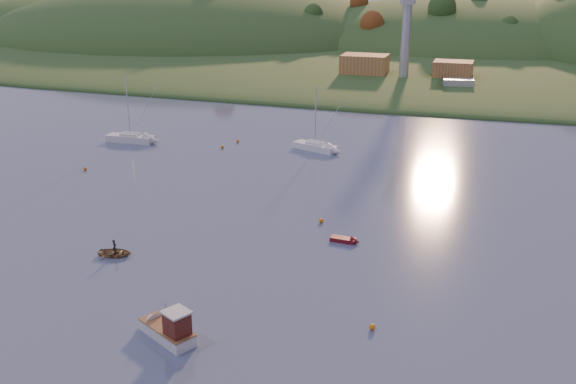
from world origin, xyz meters
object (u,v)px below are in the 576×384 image
(sailboat_near, at_px, (130,138))
(canoe, at_px, (115,253))
(red_tender, at_px, (349,240))
(sailboat_far, at_px, (315,146))
(fishing_boat, at_px, (164,326))

(sailboat_near, distance_m, canoe, 45.13)
(sailboat_near, bearing_deg, canoe, -62.54)
(canoe, bearing_deg, red_tender, -76.52)
(sailboat_near, relative_size, sailboat_far, 1.10)
(fishing_boat, height_order, red_tender, fishing_boat)
(sailboat_far, height_order, red_tender, sailboat_far)
(canoe, height_order, red_tender, red_tender)
(sailboat_near, distance_m, sailboat_far, 30.62)
(red_tender, bearing_deg, sailboat_near, 150.32)
(sailboat_far, relative_size, red_tender, 3.18)
(sailboat_near, bearing_deg, fishing_boat, -58.24)
(fishing_boat, height_order, canoe, fishing_boat)
(sailboat_near, bearing_deg, sailboat_far, 6.85)
(fishing_boat, bearing_deg, sailboat_far, -58.43)
(red_tender, bearing_deg, fishing_boat, -109.37)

